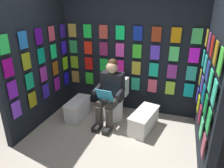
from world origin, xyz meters
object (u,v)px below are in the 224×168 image
comic_longbox_near (144,120)px  person_reading (110,93)px  comic_longbox_far (78,109)px  toilet (115,101)px

comic_longbox_near → person_reading: bearing=8.8°
person_reading → comic_longbox_far: (0.64, 0.06, -0.41)m
person_reading → comic_longbox_far: bearing=10.4°
toilet → person_reading: bearing=90.7°
toilet → person_reading: person_reading is taller
comic_longbox_far → comic_longbox_near: bearing=-178.5°
comic_longbox_near → toilet: bearing=-10.6°
person_reading → comic_longbox_near: (-0.64, 0.04, -0.42)m
toilet → person_reading: size_ratio=0.65×
toilet → comic_longbox_near: bearing=162.1°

